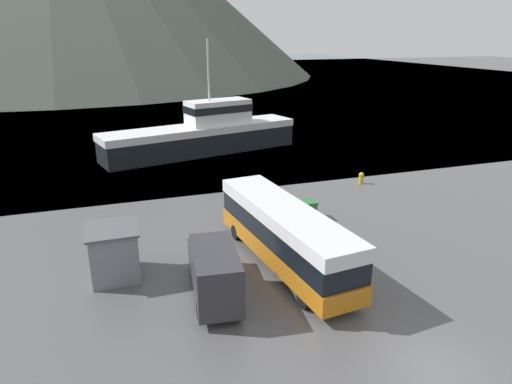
% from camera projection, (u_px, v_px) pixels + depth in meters
% --- Properties ---
extents(ground_plane, '(400.00, 400.00, 0.00)m').
position_uv_depth(ground_plane, '(437.00, 369.00, 16.90)').
color(ground_plane, '#4C4C4F').
extents(water_surface, '(240.00, 240.00, 0.00)m').
position_uv_depth(water_surface, '(132.00, 73.00, 143.80)').
color(water_surface, '#475B6B').
rests_on(water_surface, ground).
extents(tour_bus, '(3.70, 11.78, 3.27)m').
position_uv_depth(tour_bus, '(284.00, 233.00, 24.03)').
color(tour_bus, '#B26614').
rests_on(tour_bus, ground).
extents(delivery_van, '(2.63, 6.15, 2.64)m').
position_uv_depth(delivery_van, '(214.00, 270.00, 21.14)').
color(delivery_van, '#2D2D33').
rests_on(delivery_van, ground).
extents(fishing_boat, '(21.04, 8.93, 11.36)m').
position_uv_depth(fishing_boat, '(204.00, 133.00, 47.14)').
color(fishing_boat, black).
rests_on(fishing_boat, water_surface).
extents(storage_bin, '(1.07, 1.12, 1.21)m').
position_uv_depth(storage_bin, '(307.00, 209.00, 30.56)').
color(storage_bin, '#287F3D').
rests_on(storage_bin, ground).
extents(dock_kiosk, '(2.51, 2.76, 2.69)m').
position_uv_depth(dock_kiosk, '(114.00, 252.00, 22.94)').
color(dock_kiosk, slate).
rests_on(dock_kiosk, ground).
extents(small_boat, '(4.50, 5.37, 0.79)m').
position_uv_depth(small_boat, '(264.00, 121.00, 62.94)').
color(small_boat, black).
rests_on(small_boat, water_surface).
extents(mooring_bollard, '(0.43, 0.43, 0.97)m').
position_uv_depth(mooring_bollard, '(361.00, 178.00, 37.68)').
color(mooring_bollard, '#B29919').
rests_on(mooring_bollard, ground).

